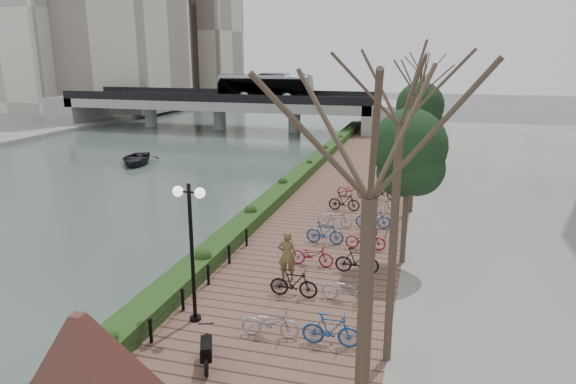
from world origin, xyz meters
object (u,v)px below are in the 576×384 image
at_px(boat, 136,159).
at_px(granite_monument, 85,384).
at_px(pedestrian, 287,255).
at_px(motorcycle, 206,348).
at_px(lamppost, 190,223).

bearing_deg(boat, granite_monument, -78.73).
height_order(pedestrian, boat, pedestrian).
bearing_deg(pedestrian, motorcycle, 73.30).
relative_size(motorcycle, pedestrian, 0.74).
distance_m(lamppost, boat, 27.46).
bearing_deg(boat, pedestrian, -65.12).
xyz_separation_m(lamppost, pedestrian, (1.96, 3.66, -2.26)).
bearing_deg(lamppost, pedestrian, 61.84).
height_order(motorcycle, boat, motorcycle).
height_order(lamppost, boat, lamppost).
distance_m(granite_monument, lamppost, 5.83).
relative_size(lamppost, boat, 1.01).
distance_m(granite_monument, pedestrian, 9.42).
relative_size(granite_monument, pedestrian, 3.22).
xyz_separation_m(granite_monument, motorcycle, (0.99, 3.56, -1.17)).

